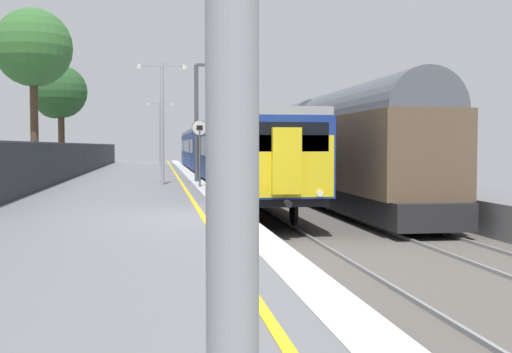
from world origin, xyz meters
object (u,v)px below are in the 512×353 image
Objects in this scene: speed_limit_sign at (200,144)px; background_tree_left at (35,51)px; platform_lamp_mid at (162,112)px; freight_train_adjacent_track at (291,145)px; signal_gantry at (202,108)px; platform_lamp_far at (160,128)px; background_tree_centre at (59,94)px; commuter_train_at_platform at (219,151)px.

speed_limit_sign is 15.07m from background_tree_left.
speed_limit_sign is 0.52× the size of platform_lamp_mid.
signal_gantry is at bearing -126.43° from freight_train_adjacent_track.
freight_train_adjacent_track is at bearing -2.32° from background_tree_left.
background_tree_left is at bearing -114.71° from platform_lamp_far.
signal_gantry reaches higher than platform_lamp_far.
platform_lamp_mid is 0.71× the size of background_tree_centre.
platform_lamp_far is 9.47m from background_tree_centre.
signal_gantry reaches higher than freight_train_adjacent_track.
background_tree_left reaches higher than signal_gantry.
background_tree_left reaches higher than background_tree_centre.
freight_train_adjacent_track is 5.66× the size of background_tree_centre.
speed_limit_sign is (-5.85, -11.10, 0.04)m from freight_train_adjacent_track.
commuter_train_at_platform is 7.88× the size of platform_lamp_far.
background_tree_left is (-8.47, 8.00, 3.47)m from signal_gantry.
background_tree_centre reaches higher than speed_limit_sign.
signal_gantry is at bearing -62.46° from background_tree_centre.
commuter_train_at_platform is 14.89m from platform_lamp_far.
platform_lamp_far is at bearing 115.57° from freight_train_adjacent_track.
freight_train_adjacent_track is at bearing 52.60° from platform_lamp_mid.
signal_gantry is at bearing -85.54° from platform_lamp_far.
platform_lamp_far is at bearing 44.03° from background_tree_centre.
background_tree_centre is at bearing -135.97° from platform_lamp_far.
signal_gantry is at bearing 84.30° from speed_limit_sign.
background_tree_left reaches higher than platform_lamp_mid.
freight_train_adjacent_track is 12.55m from speed_limit_sign.
commuter_train_at_platform is 7.59× the size of signal_gantry.
commuter_train_at_platform is at bearing -38.97° from background_tree_centre.
background_tree_left is (-6.70, 10.04, 3.75)m from platform_lamp_mid.
speed_limit_sign is 0.51× the size of platform_lamp_far.
background_tree_left is (-8.10, 11.67, 5.05)m from speed_limit_sign.
platform_lamp_far is (-1.39, 26.24, 1.34)m from speed_limit_sign.
platform_lamp_far is at bearing 93.04° from speed_limit_sign.
speed_limit_sign is at bearing -49.38° from platform_lamp_mid.
signal_gantry is (-5.48, -7.43, 1.62)m from freight_train_adjacent_track.
platform_lamp_mid is at bearing -127.40° from freight_train_adjacent_track.
background_tree_left reaches higher than speed_limit_sign.
background_tree_centre reaches higher than commuter_train_at_platform.
signal_gantry is 12.15m from background_tree_left.
platform_lamp_mid reaches higher than speed_limit_sign.
freight_train_adjacent_track is 15.22× the size of speed_limit_sign.
signal_gantry is 18.29m from background_tree_centre.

